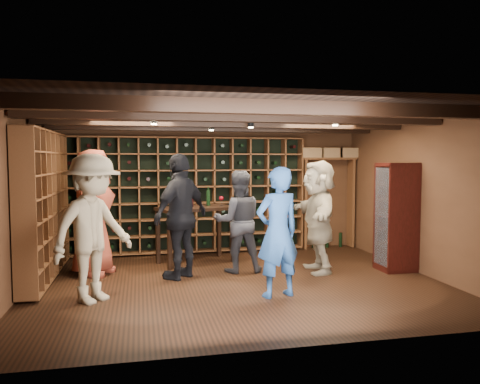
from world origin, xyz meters
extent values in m
plane|color=black|center=(0.00, 0.00, 0.00)|extent=(6.00, 6.00, 0.00)
plane|color=#4D2E1A|center=(0.00, 2.50, 1.25)|extent=(6.00, 0.00, 6.00)
plane|color=#4D2E1A|center=(0.00, -2.50, 1.25)|extent=(6.00, 0.00, 6.00)
plane|color=#4D2E1A|center=(-3.00, 0.00, 1.25)|extent=(0.00, 5.00, 5.00)
plane|color=#4D2E1A|center=(3.00, 0.00, 1.25)|extent=(0.00, 5.00, 5.00)
plane|color=black|center=(0.00, 0.00, 2.50)|extent=(6.00, 6.00, 0.00)
cube|color=black|center=(0.00, -1.60, 2.42)|extent=(5.90, 0.18, 0.16)
cube|color=black|center=(0.00, -0.50, 2.42)|extent=(5.90, 0.18, 0.16)
cube|color=black|center=(0.00, 0.60, 2.42)|extent=(5.90, 0.18, 0.16)
cube|color=black|center=(0.00, 1.70, 2.42)|extent=(5.90, 0.18, 0.16)
cylinder|color=black|center=(-1.20, 0.00, 2.39)|extent=(0.10, 0.10, 0.10)
cylinder|color=black|center=(0.30, 0.40, 2.39)|extent=(0.10, 0.10, 0.10)
cylinder|color=black|center=(1.40, -0.30, 2.39)|extent=(0.10, 0.10, 0.10)
cylinder|color=black|center=(-0.20, 1.20, 2.39)|extent=(0.10, 0.10, 0.10)
cube|color=brown|center=(-0.52, 2.33, 1.15)|extent=(4.65, 0.30, 2.20)
cube|color=black|center=(-0.52, 2.33, 1.15)|extent=(4.56, 0.02, 2.16)
cube|color=brown|center=(-2.83, 0.82, 1.15)|extent=(0.30, 2.65, 2.20)
cube|color=black|center=(-2.83, 0.82, 1.15)|extent=(0.29, 0.02, 2.16)
cube|color=brown|center=(2.40, 2.32, 1.85)|extent=(1.15, 0.32, 0.04)
cube|color=brown|center=(2.92, 2.32, 0.93)|extent=(0.05, 0.28, 1.85)
cube|color=brown|center=(1.88, 2.32, 0.93)|extent=(0.05, 0.28, 1.85)
cube|color=#9B754D|center=(2.00, 2.32, 1.97)|extent=(0.40, 0.30, 0.20)
cube|color=#9B754D|center=(2.45, 2.32, 1.97)|extent=(0.40, 0.30, 0.20)
cube|color=#9B754D|center=(2.80, 2.32, 1.97)|extent=(0.40, 0.30, 0.20)
cube|color=black|center=(2.72, 0.20, 0.05)|extent=(0.55, 0.50, 0.10)
cube|color=black|center=(2.72, 0.20, 0.90)|extent=(0.55, 0.50, 1.70)
cube|color=white|center=(2.46, 0.20, 0.90)|extent=(0.01, 0.46, 1.60)
cube|color=black|center=(2.72, 0.20, 0.90)|extent=(0.50, 0.44, 0.02)
sphere|color=#59260C|center=(2.70, 0.20, 1.00)|extent=(0.18, 0.18, 0.18)
imported|color=navy|center=(0.38, -0.82, 0.87)|extent=(0.72, 0.56, 1.74)
imported|color=black|center=(0.15, 0.65, 0.83)|extent=(0.84, 0.67, 1.66)
imported|color=maroon|center=(-2.13, 0.95, 1.00)|extent=(0.97, 1.15, 2.00)
imported|color=black|center=(-0.79, 0.43, 0.96)|extent=(1.13, 1.13, 1.92)
imported|color=#85775C|center=(-2.00, -0.53, 0.95)|extent=(1.36, 1.38, 1.90)
imported|color=gray|center=(1.44, 0.40, 0.91)|extent=(0.75, 1.74, 1.82)
cube|color=black|center=(-0.45, 1.46, 0.97)|extent=(1.46, 1.04, 0.06)
cube|color=black|center=(-0.94, 1.01, 0.47)|extent=(0.08, 0.08, 0.95)
cube|color=black|center=(0.22, 1.39, 0.47)|extent=(0.08, 0.08, 0.95)
cube|color=black|center=(-1.11, 1.53, 0.47)|extent=(0.08, 0.08, 0.95)
cube|color=black|center=(0.04, 1.91, 0.47)|extent=(0.08, 0.08, 0.95)
cylinder|color=black|center=(-0.78, 1.41, 1.14)|extent=(0.07, 0.07, 0.28)
cylinder|color=black|center=(-0.51, 1.49, 1.14)|extent=(0.07, 0.07, 0.28)
cylinder|color=black|center=(-0.20, 1.60, 1.14)|extent=(0.07, 0.07, 0.28)
camera|label=1|loc=(-1.41, -6.73, 1.83)|focal=35.00mm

